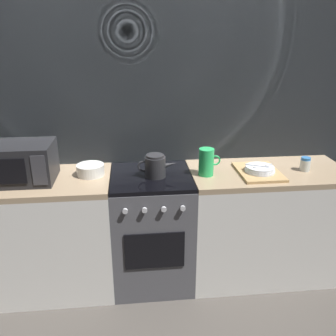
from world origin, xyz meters
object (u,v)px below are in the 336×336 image
stove_unit (152,229)px  microwave (20,163)px  kettle (155,166)px  dish_pile (259,171)px  spice_jar (305,164)px  pitcher (207,162)px  mixing_bowl (91,170)px

stove_unit → microwave: bearing=-179.6°
stove_unit → kettle: bearing=-44.0°
stove_unit → microwave: microwave is taller
dish_pile → spice_jar: size_ratio=3.81×
stove_unit → pitcher: size_ratio=4.50×
kettle → pitcher: size_ratio=1.42×
kettle → spice_jar: 1.13m
microwave → mixing_bowl: (0.47, 0.06, -0.10)m
dish_pile → kettle: bearing=178.2°
pitcher → kettle: bearing=178.9°
mixing_bowl → spice_jar: bearing=-2.9°
stove_unit → microwave: size_ratio=1.96×
kettle → pitcher: bearing=-1.1°
spice_jar → mixing_bowl: bearing=177.1°
kettle → mixing_bowl: (-0.47, 0.08, -0.04)m
microwave → spice_jar: 2.07m
pitcher → spice_jar: (0.76, 0.01, -0.05)m
stove_unit → mixing_bowl: size_ratio=4.50×
microwave → spice_jar: microwave is taller
microwave → stove_unit: bearing=0.4°
microwave → dish_pile: 1.71m
mixing_bowl → spice_jar: size_ratio=1.90×
stove_unit → dish_pile: size_ratio=2.25×
spice_jar → kettle: bearing=180.0°
dish_pile → spice_jar: 0.37m
microwave → spice_jar: (2.07, -0.02, -0.08)m
kettle → mixing_bowl: size_ratio=1.42×
stove_unit → mixing_bowl: mixing_bowl is taller
microwave → kettle: bearing=-1.4°
dish_pile → pitcher: bearing=177.5°
mixing_bowl → dish_pile: bearing=-4.8°
dish_pile → microwave: bearing=178.4°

